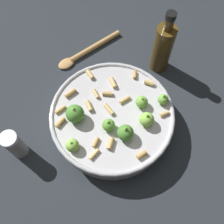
% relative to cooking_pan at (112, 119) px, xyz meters
% --- Properties ---
extents(ground_plane, '(2.40, 2.40, 0.00)m').
position_rel_cooking_pan_xyz_m(ground_plane, '(0.00, -0.00, -0.04)').
color(ground_plane, '#23282D').
extents(cooking_pan, '(0.31, 0.31, 0.12)m').
position_rel_cooking_pan_xyz_m(cooking_pan, '(0.00, 0.00, 0.00)').
color(cooking_pan, '#B7B7BC').
rests_on(cooking_pan, ground).
extents(pepper_shaker, '(0.04, 0.04, 0.10)m').
position_rel_cooking_pan_xyz_m(pepper_shaker, '(0.08, 0.23, 0.01)').
color(pepper_shaker, gray).
rests_on(pepper_shaker, ground).
extents(olive_oil_bottle, '(0.05, 0.05, 0.20)m').
position_rel_cooking_pan_xyz_m(olive_oil_bottle, '(0.07, -0.23, 0.04)').
color(olive_oil_bottle, '#4C3814').
rests_on(olive_oil_bottle, ground).
extents(wooden_spoon, '(0.04, 0.23, 0.02)m').
position_rel_cooking_pan_xyz_m(wooden_spoon, '(0.25, -0.08, -0.03)').
color(wooden_spoon, '#B2844C').
rests_on(wooden_spoon, ground).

